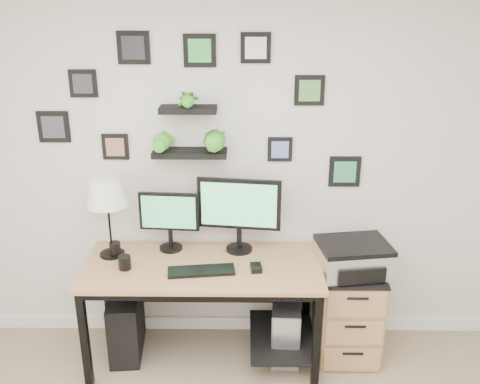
{
  "coord_description": "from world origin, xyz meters",
  "views": [
    {
      "loc": [
        0.08,
        -1.55,
        2.48
      ],
      "look_at": [
        0.04,
        1.83,
        1.2
      ],
      "focal_mm": 40.0,
      "sensor_mm": 36.0,
      "label": 1
    }
  ],
  "objects_px": {
    "table_lamp": "(107,194)",
    "file_cabinet": "(348,311)",
    "pc_tower_black": "(126,323)",
    "pc_tower_grey": "(285,327)",
    "desk": "(209,278)",
    "monitor_right": "(239,209)",
    "monitor_left": "(169,217)",
    "mug": "(125,263)",
    "printer": "(353,257)"
  },
  "relations": [
    {
      "from": "pc_tower_black",
      "to": "printer",
      "type": "height_order",
      "value": "printer"
    },
    {
      "from": "monitor_left",
      "to": "printer",
      "type": "bearing_deg",
      "value": -7.44
    },
    {
      "from": "desk",
      "to": "table_lamp",
      "type": "xyz_separation_m",
      "value": [
        -0.68,
        0.1,
        0.58
      ]
    },
    {
      "from": "monitor_left",
      "to": "pc_tower_black",
      "type": "xyz_separation_m",
      "value": [
        -0.32,
        -0.16,
        -0.77
      ]
    },
    {
      "from": "monitor_left",
      "to": "table_lamp",
      "type": "xyz_separation_m",
      "value": [
        -0.4,
        -0.09,
        0.21
      ]
    },
    {
      "from": "pc_tower_grey",
      "to": "file_cabinet",
      "type": "xyz_separation_m",
      "value": [
        0.44,
        0.04,
        0.12
      ]
    },
    {
      "from": "monitor_right",
      "to": "mug",
      "type": "relative_size",
      "value": 6.18
    },
    {
      "from": "monitor_right",
      "to": "pc_tower_black",
      "type": "bearing_deg",
      "value": -170.13
    },
    {
      "from": "pc_tower_grey",
      "to": "pc_tower_black",
      "type": "bearing_deg",
      "value": 179.1
    },
    {
      "from": "mug",
      "to": "pc_tower_grey",
      "type": "bearing_deg",
      "value": 6.06
    },
    {
      "from": "printer",
      "to": "monitor_left",
      "type": "bearing_deg",
      "value": 172.56
    },
    {
      "from": "mug",
      "to": "monitor_right",
      "type": "bearing_deg",
      "value": 20.05
    },
    {
      "from": "desk",
      "to": "monitor_left",
      "type": "distance_m",
      "value": 0.51
    },
    {
      "from": "file_cabinet",
      "to": "printer",
      "type": "bearing_deg",
      "value": -90.63
    },
    {
      "from": "desk",
      "to": "table_lamp",
      "type": "relative_size",
      "value": 2.81
    },
    {
      "from": "mug",
      "to": "pc_tower_black",
      "type": "distance_m",
      "value": 0.58
    },
    {
      "from": "monitor_right",
      "to": "file_cabinet",
      "type": "bearing_deg",
      "value": -8.79
    },
    {
      "from": "monitor_left",
      "to": "monitor_right",
      "type": "height_order",
      "value": "monitor_right"
    },
    {
      "from": "table_lamp",
      "to": "pc_tower_black",
      "type": "xyz_separation_m",
      "value": [
        0.07,
        -0.07,
        -0.97
      ]
    },
    {
      "from": "mug",
      "to": "file_cabinet",
      "type": "relative_size",
      "value": 0.14
    },
    {
      "from": "file_cabinet",
      "to": "printer",
      "type": "xyz_separation_m",
      "value": [
        -0.0,
        -0.03,
        0.44
      ]
    },
    {
      "from": "desk",
      "to": "monitor_right",
      "type": "relative_size",
      "value": 2.77
    },
    {
      "from": "monitor_right",
      "to": "file_cabinet",
      "type": "xyz_separation_m",
      "value": [
        0.78,
        -0.12,
        -0.73
      ]
    },
    {
      "from": "mug",
      "to": "pc_tower_black",
      "type": "xyz_separation_m",
      "value": [
        -0.06,
        0.13,
        -0.56
      ]
    },
    {
      "from": "monitor_right",
      "to": "pc_tower_grey",
      "type": "bearing_deg",
      "value": -25.42
    },
    {
      "from": "monitor_right",
      "to": "pc_tower_black",
      "type": "height_order",
      "value": "monitor_right"
    },
    {
      "from": "pc_tower_grey",
      "to": "monitor_left",
      "type": "bearing_deg",
      "value": 168.03
    },
    {
      "from": "file_cabinet",
      "to": "monitor_right",
      "type": "bearing_deg",
      "value": 171.21
    },
    {
      "from": "table_lamp",
      "to": "file_cabinet",
      "type": "height_order",
      "value": "table_lamp"
    },
    {
      "from": "desk",
      "to": "printer",
      "type": "distance_m",
      "value": 1.0
    },
    {
      "from": "pc_tower_grey",
      "to": "desk",
      "type": "bearing_deg",
      "value": -177.95
    },
    {
      "from": "monitor_left",
      "to": "mug",
      "type": "relative_size",
      "value": 4.59
    },
    {
      "from": "table_lamp",
      "to": "pc_tower_grey",
      "type": "xyz_separation_m",
      "value": [
        1.22,
        -0.08,
        -0.99
      ]
    },
    {
      "from": "monitor_right",
      "to": "mug",
      "type": "xyz_separation_m",
      "value": [
        -0.75,
        -0.27,
        -0.27
      ]
    },
    {
      "from": "file_cabinet",
      "to": "printer",
      "type": "distance_m",
      "value": 0.44
    },
    {
      "from": "pc_tower_grey",
      "to": "printer",
      "type": "distance_m",
      "value": 0.71
    },
    {
      "from": "monitor_left",
      "to": "pc_tower_grey",
      "type": "distance_m",
      "value": 1.15
    },
    {
      "from": "mug",
      "to": "printer",
      "type": "xyz_separation_m",
      "value": [
        1.53,
        0.12,
        -0.02
      ]
    },
    {
      "from": "printer",
      "to": "monitor_right",
      "type": "bearing_deg",
      "value": 169.08
    },
    {
      "from": "table_lamp",
      "to": "monitor_right",
      "type": "bearing_deg",
      "value": 4.85
    },
    {
      "from": "pc_tower_black",
      "to": "file_cabinet",
      "type": "xyz_separation_m",
      "value": [
        1.59,
        0.02,
        0.1
      ]
    },
    {
      "from": "mug",
      "to": "printer",
      "type": "height_order",
      "value": "printer"
    },
    {
      "from": "monitor_left",
      "to": "table_lamp",
      "type": "relative_size",
      "value": 0.75
    },
    {
      "from": "monitor_left",
      "to": "pc_tower_black",
      "type": "distance_m",
      "value": 0.85
    },
    {
      "from": "monitor_left",
      "to": "file_cabinet",
      "type": "height_order",
      "value": "monitor_left"
    },
    {
      "from": "monitor_left",
      "to": "printer",
      "type": "height_order",
      "value": "monitor_left"
    },
    {
      "from": "desk",
      "to": "printer",
      "type": "bearing_deg",
      "value": 1.66
    },
    {
      "from": "monitor_right",
      "to": "table_lamp",
      "type": "bearing_deg",
      "value": -175.15
    },
    {
      "from": "mug",
      "to": "printer",
      "type": "relative_size",
      "value": 0.18
    },
    {
      "from": "table_lamp",
      "to": "printer",
      "type": "bearing_deg",
      "value": -2.58
    }
  ]
}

